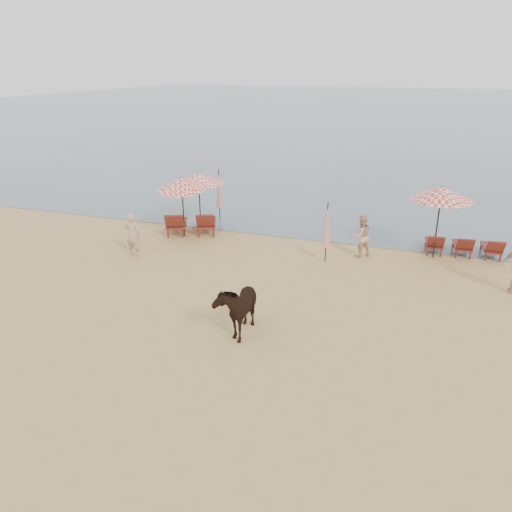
{
  "coord_description": "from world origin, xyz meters",
  "views": [
    {
      "loc": [
        4.56,
        -8.23,
        6.5
      ],
      "look_at": [
        0.0,
        5.0,
        1.1
      ],
      "focal_mm": 35.0,
      "sensor_mm": 36.0,
      "label": 1
    }
  ],
  "objects_px": {
    "umbrella_closed_right": "(327,225)",
    "beachgoer_left": "(133,235)",
    "beachgoer_right_a": "(361,236)",
    "umbrella_open_left_b": "(182,184)",
    "umbrella_closed_left": "(219,189)",
    "lounger_cluster_left": "(191,223)",
    "umbrella_open_left_a": "(199,178)",
    "lounger_cluster_right": "(463,245)",
    "umbrella_open_right": "(442,193)",
    "cow": "(237,306)"
  },
  "relations": [
    {
      "from": "lounger_cluster_left",
      "to": "cow",
      "type": "bearing_deg",
      "value": -77.55
    },
    {
      "from": "umbrella_closed_left",
      "to": "beachgoer_left",
      "type": "distance_m",
      "value": 5.37
    },
    {
      "from": "lounger_cluster_left",
      "to": "umbrella_closed_right",
      "type": "xyz_separation_m",
      "value": [
        5.77,
        -1.18,
        0.83
      ]
    },
    {
      "from": "lounger_cluster_right",
      "to": "umbrella_open_left_b",
      "type": "bearing_deg",
      "value": -176.84
    },
    {
      "from": "lounger_cluster_left",
      "to": "umbrella_closed_right",
      "type": "distance_m",
      "value": 5.95
    },
    {
      "from": "umbrella_open_left_a",
      "to": "beachgoer_right_a",
      "type": "bearing_deg",
      "value": 9.27
    },
    {
      "from": "umbrella_closed_right",
      "to": "beachgoer_left",
      "type": "distance_m",
      "value": 6.88
    },
    {
      "from": "umbrella_closed_left",
      "to": "umbrella_open_right",
      "type": "bearing_deg",
      "value": -11.75
    },
    {
      "from": "umbrella_open_left_b",
      "to": "umbrella_closed_right",
      "type": "height_order",
      "value": "umbrella_open_left_b"
    },
    {
      "from": "lounger_cluster_left",
      "to": "beachgoer_left",
      "type": "distance_m",
      "value": 3.06
    },
    {
      "from": "beachgoer_left",
      "to": "lounger_cluster_right",
      "type": "bearing_deg",
      "value": -159.01
    },
    {
      "from": "lounger_cluster_left",
      "to": "beachgoer_left",
      "type": "xyz_separation_m",
      "value": [
        -0.86,
        -2.92,
        0.32
      ]
    },
    {
      "from": "beachgoer_right_a",
      "to": "umbrella_open_left_b",
      "type": "bearing_deg",
      "value": -37.92
    },
    {
      "from": "umbrella_open_left_a",
      "to": "beachgoer_right_a",
      "type": "relative_size",
      "value": 1.54
    },
    {
      "from": "lounger_cluster_left",
      "to": "umbrella_open_right",
      "type": "bearing_deg",
      "value": -19.25
    },
    {
      "from": "umbrella_open_left_a",
      "to": "lounger_cluster_right",
      "type": "bearing_deg",
      "value": 19.53
    },
    {
      "from": "beachgoer_left",
      "to": "beachgoer_right_a",
      "type": "distance_m",
      "value": 8.15
    },
    {
      "from": "lounger_cluster_left",
      "to": "umbrella_open_left_b",
      "type": "distance_m",
      "value": 1.71
    },
    {
      "from": "umbrella_open_left_a",
      "to": "umbrella_open_right",
      "type": "relative_size",
      "value": 0.91
    },
    {
      "from": "umbrella_open_left_a",
      "to": "cow",
      "type": "xyz_separation_m",
      "value": [
        4.59,
        -7.61,
        -1.41
      ]
    },
    {
      "from": "beachgoer_left",
      "to": "umbrella_open_right",
      "type": "bearing_deg",
      "value": -160.16
    },
    {
      "from": "umbrella_open_left_b",
      "to": "umbrella_closed_right",
      "type": "relative_size",
      "value": 1.16
    },
    {
      "from": "lounger_cluster_right",
      "to": "umbrella_closed_left",
      "type": "distance_m",
      "value": 10.21
    },
    {
      "from": "cow",
      "to": "umbrella_open_right",
      "type": "bearing_deg",
      "value": 53.15
    },
    {
      "from": "umbrella_open_right",
      "to": "cow",
      "type": "height_order",
      "value": "umbrella_open_right"
    },
    {
      "from": "umbrella_open_left_b",
      "to": "lounger_cluster_right",
      "type": "bearing_deg",
      "value": 20.57
    },
    {
      "from": "lounger_cluster_left",
      "to": "umbrella_closed_right",
      "type": "bearing_deg",
      "value": -33.34
    },
    {
      "from": "cow",
      "to": "beachgoer_left",
      "type": "height_order",
      "value": "beachgoer_left"
    },
    {
      "from": "umbrella_closed_right",
      "to": "beachgoer_right_a",
      "type": "height_order",
      "value": "umbrella_closed_right"
    },
    {
      "from": "umbrella_open_left_a",
      "to": "umbrella_closed_left",
      "type": "relative_size",
      "value": 1.06
    },
    {
      "from": "cow",
      "to": "beachgoer_right_a",
      "type": "xyz_separation_m",
      "value": [
        2.23,
        6.5,
        0.04
      ]
    },
    {
      "from": "umbrella_open_left_b",
      "to": "beachgoer_right_a",
      "type": "bearing_deg",
      "value": 13.59
    },
    {
      "from": "lounger_cluster_right",
      "to": "cow",
      "type": "distance_m",
      "value": 9.68
    },
    {
      "from": "lounger_cluster_right",
      "to": "umbrella_open_left_b",
      "type": "height_order",
      "value": "umbrella_open_left_b"
    },
    {
      "from": "umbrella_closed_right",
      "to": "beachgoer_left",
      "type": "bearing_deg",
      "value": -165.34
    },
    {
      "from": "umbrella_open_left_b",
      "to": "umbrella_closed_right",
      "type": "bearing_deg",
      "value": 5.24
    },
    {
      "from": "umbrella_open_left_a",
      "to": "beachgoer_left",
      "type": "bearing_deg",
      "value": -85.07
    },
    {
      "from": "umbrella_closed_right",
      "to": "lounger_cluster_right",
      "type": "bearing_deg",
      "value": 25.28
    },
    {
      "from": "umbrella_closed_left",
      "to": "beachgoer_right_a",
      "type": "xyz_separation_m",
      "value": [
        6.58,
        -2.61,
        -0.61
      ]
    },
    {
      "from": "umbrella_open_right",
      "to": "umbrella_closed_left",
      "type": "bearing_deg",
      "value": 152.35
    },
    {
      "from": "umbrella_open_right",
      "to": "beachgoer_right_a",
      "type": "relative_size",
      "value": 1.7
    },
    {
      "from": "cow",
      "to": "beachgoer_right_a",
      "type": "bearing_deg",
      "value": 67.51
    },
    {
      "from": "umbrella_closed_right",
      "to": "umbrella_closed_left",
      "type": "bearing_deg",
      "value": 147.61
    },
    {
      "from": "umbrella_open_left_b",
      "to": "umbrella_open_right",
      "type": "xyz_separation_m",
      "value": [
        9.53,
        0.73,
        0.21
      ]
    },
    {
      "from": "umbrella_closed_left",
      "to": "umbrella_closed_right",
      "type": "xyz_separation_m",
      "value": [
        5.49,
        -3.48,
        -0.07
      ]
    },
    {
      "from": "lounger_cluster_left",
      "to": "umbrella_open_left_a",
      "type": "bearing_deg",
      "value": 65.61
    },
    {
      "from": "umbrella_open_left_a",
      "to": "umbrella_closed_left",
      "type": "bearing_deg",
      "value": 99.27
    },
    {
      "from": "beachgoer_left",
      "to": "beachgoer_right_a",
      "type": "xyz_separation_m",
      "value": [
        7.72,
        2.61,
        -0.03
      ]
    },
    {
      "from": "umbrella_closed_left",
      "to": "beachgoer_right_a",
      "type": "relative_size",
      "value": 1.45
    },
    {
      "from": "umbrella_open_left_b",
      "to": "umbrella_closed_left",
      "type": "xyz_separation_m",
      "value": [
        0.44,
        2.62,
        -0.77
      ]
    }
  ]
}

